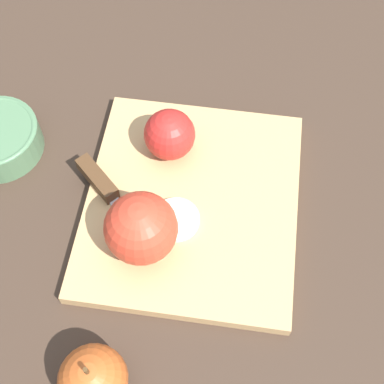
% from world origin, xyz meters
% --- Properties ---
extents(ground_plane, '(4.00, 4.00, 0.00)m').
position_xyz_m(ground_plane, '(0.00, 0.00, 0.00)').
color(ground_plane, '#38281E').
extents(cutting_board, '(0.33, 0.29, 0.02)m').
position_xyz_m(cutting_board, '(0.00, 0.00, 0.01)').
color(cutting_board, tan).
rests_on(cutting_board, ground_plane).
extents(apple_half_left, '(0.07, 0.07, 0.07)m').
position_xyz_m(apple_half_left, '(-0.08, -0.04, 0.05)').
color(apple_half_left, red).
rests_on(apple_half_left, cutting_board).
extents(apple_half_right, '(0.09, 0.09, 0.09)m').
position_xyz_m(apple_half_right, '(0.07, -0.05, 0.06)').
color(apple_half_right, red).
rests_on(apple_half_right, cutting_board).
extents(knife, '(0.14, 0.14, 0.02)m').
position_xyz_m(knife, '(-0.01, -0.12, 0.03)').
color(knife, silver).
rests_on(knife, cutting_board).
extents(apple_slice, '(0.06, 0.06, 0.01)m').
position_xyz_m(apple_slice, '(0.03, -0.02, 0.02)').
color(apple_slice, beige).
rests_on(apple_slice, cutting_board).
extents(apple_whole, '(0.08, 0.08, 0.09)m').
position_xyz_m(apple_whole, '(0.24, -0.08, 0.04)').
color(apple_whole, '#AD4C1E').
rests_on(apple_whole, ground_plane).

